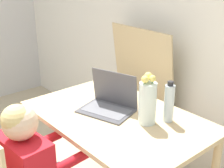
{
  "coord_description": "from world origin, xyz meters",
  "views": [
    {
      "loc": [
        1.61,
        0.28,
        1.67
      ],
      "look_at": [
        0.2,
        1.48,
        0.94
      ],
      "focal_mm": 50.0,
      "sensor_mm": 36.0,
      "label": 1
    }
  ],
  "objects_px": {
    "water_bottle": "(169,103)",
    "flower_vase": "(148,101)",
    "person_seated": "(33,164)",
    "laptop": "(110,101)"
  },
  "relations": [
    {
      "from": "flower_vase",
      "to": "laptop",
      "type": "bearing_deg",
      "value": -169.9
    },
    {
      "from": "water_bottle",
      "to": "flower_vase",
      "type": "bearing_deg",
      "value": -120.0
    },
    {
      "from": "flower_vase",
      "to": "water_bottle",
      "type": "xyz_separation_m",
      "value": [
        0.07,
        0.12,
        -0.02
      ]
    },
    {
      "from": "flower_vase",
      "to": "water_bottle",
      "type": "relative_size",
      "value": 1.22
    },
    {
      "from": "flower_vase",
      "to": "water_bottle",
      "type": "distance_m",
      "value": 0.14
    },
    {
      "from": "water_bottle",
      "to": "person_seated",
      "type": "bearing_deg",
      "value": -111.12
    },
    {
      "from": "person_seated",
      "to": "water_bottle",
      "type": "xyz_separation_m",
      "value": [
        0.3,
        0.77,
        0.24
      ]
    },
    {
      "from": "person_seated",
      "to": "laptop",
      "type": "bearing_deg",
      "value": -89.13
    },
    {
      "from": "laptop",
      "to": "water_bottle",
      "type": "bearing_deg",
      "value": 7.96
    },
    {
      "from": "person_seated",
      "to": "water_bottle",
      "type": "height_order",
      "value": "water_bottle"
    }
  ]
}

